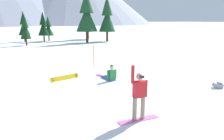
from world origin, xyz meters
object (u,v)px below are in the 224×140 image
trail_marker_pole (94,57)px  pine_tree_tall (87,14)px  pine_tree_young (24,25)px  pine_tree_twin (43,26)px  pine_tree_leaning (87,14)px  snowboarder_midground (110,75)px  backpack_grey (218,85)px  pine_tree_short (107,17)px  snowboarder_foreground (139,95)px  pine_tree_slender (25,29)px  loose_snowboard_near_left (65,77)px  pine_tree_broad (48,27)px

trail_marker_pole → pine_tree_tall: (5.99, 17.51, 3.44)m
trail_marker_pole → pine_tree_young: size_ratio=0.34×
pine_tree_twin → pine_tree_tall: 7.30m
pine_tree_tall → pine_tree_leaning: bearing=68.6°
snowboarder_midground → pine_tree_young: pine_tree_young is taller
backpack_grey → pine_tree_tall: 25.14m
snowboarder_midground → pine_tree_leaning: bearing=72.1°
backpack_grey → pine_tree_short: pine_tree_short is taller
trail_marker_pole → pine_tree_young: (-2.45, 23.49, 1.79)m
snowboarder_foreground → snowboarder_midground: (1.39, 5.04, -0.60)m
snowboarder_foreground → pine_tree_tall: size_ratio=0.25×
trail_marker_pole → backpack_grey: bearing=-61.6°
trail_marker_pole → pine_tree_slender: size_ratio=0.40×
snowboarder_foreground → pine_tree_short: bearing=66.6°
loose_snowboard_near_left → pine_tree_leaning: pine_tree_leaning is taller
pine_tree_short → pine_tree_tall: 3.62m
trail_marker_pole → pine_tree_leaning: pine_tree_leaning is taller
snowboarder_foreground → pine_tree_slender: (-1.04, 25.98, 1.32)m
pine_tree_slender → pine_tree_short: size_ratio=0.57×
pine_tree_leaning → backpack_grey: bearing=-98.1°
snowboarder_foreground → backpack_grey: size_ratio=3.51×
pine_tree_twin → pine_tree_slender: size_ratio=1.14×
backpack_grey → trail_marker_pole: 8.22m
snowboarder_foreground → pine_tree_short: (11.36, 26.29, 3.02)m
pine_tree_young → snowboarder_foreground: bearing=-88.8°
pine_tree_tall → pine_tree_slender: bearing=179.9°
snowboarder_midground → backpack_grey: (4.29, -3.79, -0.18)m
pine_tree_broad → pine_tree_short: 10.14m
pine_tree_broad → pine_tree_twin: bearing=-121.3°
pine_tree_slender → pine_tree_twin: bearing=53.5°
pine_tree_broad → pine_tree_tall: (4.65, -5.97, 2.05)m
pine_tree_leaning → pine_tree_tall: 6.04m
pine_tree_young → snowboarder_midground: bearing=-85.6°
snowboarder_midground → pine_tree_twin: bearing=88.6°
pine_tree_short → pine_tree_tall: (-3.59, -0.33, 0.31)m
pine_tree_young → pine_tree_leaning: pine_tree_leaning is taller
snowboarder_midground → trail_marker_pole: size_ratio=1.14×
snowboarder_midground → loose_snowboard_near_left: size_ratio=1.00×
snowboarder_midground → loose_snowboard_near_left: snowboarder_midground is taller
loose_snowboard_near_left → pine_tree_broad: pine_tree_broad is taller
backpack_grey → pine_tree_tall: size_ratio=0.07×
backpack_grey → pine_tree_leaning: size_ratio=0.07×
pine_tree_twin → pine_tree_tall: bearing=-35.9°
pine_tree_tall → loose_snowboard_near_left: bearing=-113.9°
pine_tree_slender → backpack_grey: bearing=-74.8°
pine_tree_young → pine_tree_tall: bearing=-35.3°
pine_tree_leaning → pine_tree_young: bearing=178.0°
trail_marker_pole → snowboarder_foreground: bearing=-101.9°
backpack_grey → pine_tree_short: bearing=77.2°
trail_marker_pole → pine_tree_twin: size_ratio=0.35×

